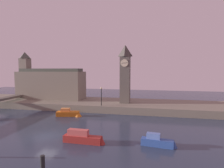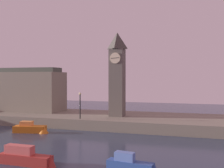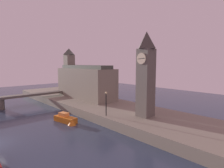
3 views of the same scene
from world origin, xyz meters
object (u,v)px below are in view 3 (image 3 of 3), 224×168
Objects in this scene: parliament_hall at (84,81)px; streetlamp at (106,101)px; boat_patrol_orange at (67,119)px; clock_tower at (146,73)px.

streetlamp is at bearing -21.98° from parliament_hall.
parliament_hall is 15.58m from boat_patrol_orange.
clock_tower reaches higher than boat_patrol_orange.
streetlamp is (-4.38, -4.22, -4.29)m from clock_tower.
clock_tower is 0.76× the size of parliament_hall.
clock_tower is at bearing 41.09° from boat_patrol_orange.
boat_patrol_orange is at bearing -138.91° from clock_tower.
clock_tower is at bearing 43.94° from streetlamp.
clock_tower reaches higher than streetlamp.
streetlamp is (15.67, -6.32, -1.52)m from parliament_hall.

